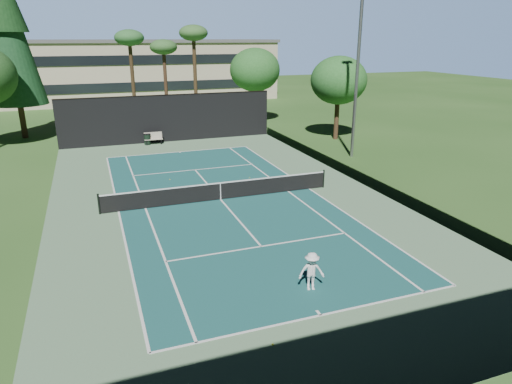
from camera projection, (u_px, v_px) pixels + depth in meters
The scene contains 21 objects.
ground at pixel (221, 200), 25.37m from camera, with size 160.00×160.00×0.00m, color #2F5A22.
apron_slab at pixel (221, 200), 25.37m from camera, with size 18.00×32.00×0.01m, color #628C64.
court_surface at pixel (221, 200), 25.37m from camera, with size 10.97×23.77×0.01m, color #1B5655.
court_lines at pixel (221, 199), 25.37m from camera, with size 11.07×23.87×0.01m.
tennis_net at pixel (220, 190), 25.19m from camera, with size 12.90×0.10×1.10m.
fence at pixel (219, 165), 24.78m from camera, with size 18.04×32.05×4.03m.
player at pixel (312, 271), 16.13m from camera, with size 0.93×0.54×1.44m, color white.
tennis_ball_a at pixel (273, 344), 13.36m from camera, with size 0.07×0.07×0.07m, color #C6DA31.
tennis_ball_b at pixel (214, 195), 26.07m from camera, with size 0.08×0.08×0.08m, color yellow.
tennis_ball_c at pixel (250, 178), 29.25m from camera, with size 0.06×0.06×0.06m, color #B8CD2E.
tennis_ball_d at pixel (170, 180), 28.86m from camera, with size 0.07×0.07×0.07m, color gold.
park_bench at pixel (153, 138), 38.37m from camera, with size 1.50×0.45×1.02m.
trash_bin at pixel (147, 139), 38.23m from camera, with size 0.56×0.56×0.95m.
pine_tree at pixel (7, 25), 37.98m from camera, with size 4.80×4.80×15.00m.
palm_a at pixel (130, 42), 43.44m from camera, with size 2.80×2.80×9.32m.
palm_b at pixel (164, 50), 46.62m from camera, with size 2.80×2.80×8.42m.
palm_c at pixel (194, 37), 44.36m from camera, with size 2.80×2.80×9.77m.
decid_tree_a at pixel (255, 70), 46.44m from camera, with size 5.12×5.12×7.62m.
decid_tree_b at pixel (339, 81), 38.95m from camera, with size 4.80×4.80×7.14m.
campus_building at pixel (132, 70), 64.92m from camera, with size 40.50×12.50×8.30m.
light_pole at pixel (357, 69), 32.52m from camera, with size 0.90×0.25×12.22m.
Camera 1 is at (-6.33, -23.11, 8.57)m, focal length 32.00 mm.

